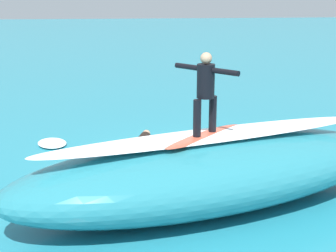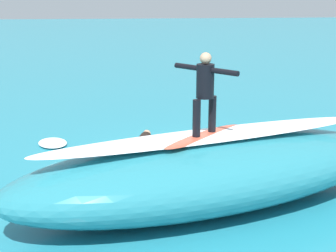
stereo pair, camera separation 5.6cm
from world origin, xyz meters
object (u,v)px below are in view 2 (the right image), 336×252
Objects in this scene: surfboard_paddling at (142,148)px; surfer_paddling at (141,144)px; surfboard_riding at (204,136)px; surfer_riding at (205,87)px.

surfboard_paddling is 1.15× the size of surfer_paddling.
surfboard_riding is at bearing -147.42° from surfer_paddling.
surfer_paddling is (1.02, -3.56, -2.16)m from surfer_riding.
surfboard_riding is at bearing 139.19° from surfer_riding.
surfer_riding is (0.00, 0.00, 0.93)m from surfboard_riding.
surfboard_riding reaches higher than surfboard_paddling.
surfer_paddling is at bearing -114.80° from surfer_riding.
surfer_riding is at bearing -148.52° from surfboard_paddling.
surfboard_paddling is at bearing -115.89° from surfer_riding.
surfer_riding is 0.86× the size of surfer_paddling.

